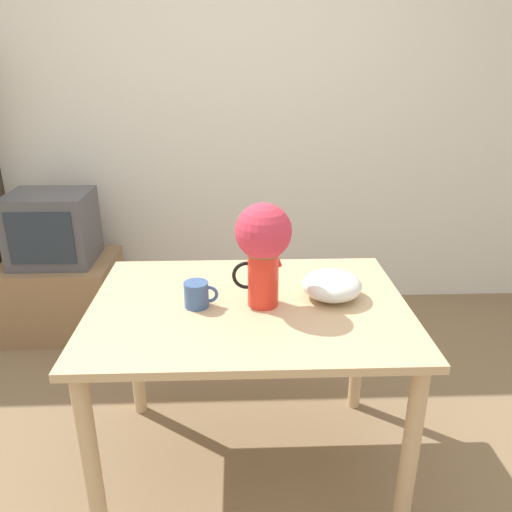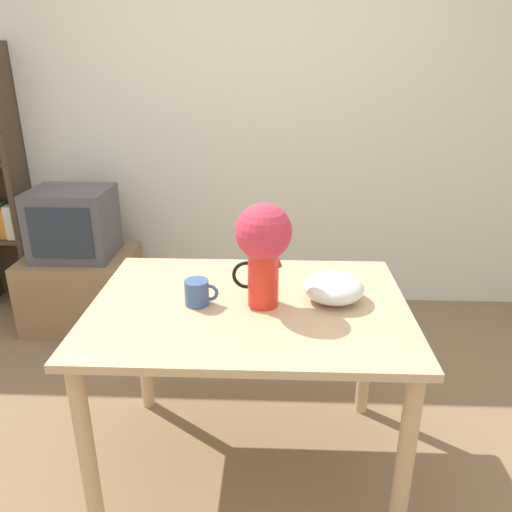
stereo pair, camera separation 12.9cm
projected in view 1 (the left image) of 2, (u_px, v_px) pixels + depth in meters
name	position (u px, v px, depth m)	size (l,w,h in m)	color
ground_plane	(229.00, 496.00, 2.01)	(12.00, 12.00, 0.00)	#7F6647
wall_back	(229.00, 115.00, 3.22)	(8.00, 0.05, 2.60)	silver
table	(249.00, 330.00, 1.92)	(1.19, 0.88, 0.78)	tan
flower_vase	(263.00, 243.00, 1.78)	(0.22, 0.20, 0.39)	red
coffee_mug	(197.00, 294.00, 1.84)	(0.13, 0.09, 0.10)	#385689
white_bowl	(332.00, 285.00, 1.91)	(0.23, 0.23, 0.10)	silver
tv_stand	(63.00, 295.00, 3.18)	(0.68, 0.54, 0.47)	#8E6B47
tv_set	(52.00, 228.00, 3.02)	(0.48, 0.40, 0.43)	#4C4C51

